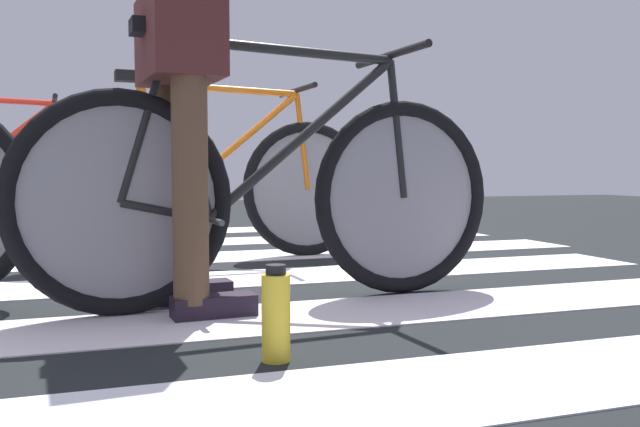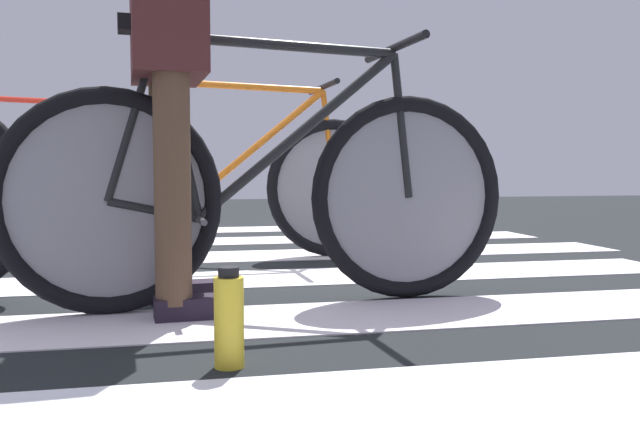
% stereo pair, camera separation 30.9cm
% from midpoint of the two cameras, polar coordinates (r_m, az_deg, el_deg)
% --- Properties ---
extents(ground, '(18.00, 14.00, 0.02)m').
position_cam_midpoint_polar(ground, '(3.12, -21.07, -5.26)').
color(ground, black).
extents(crosswalk_markings, '(5.43, 4.27, 0.00)m').
position_cam_midpoint_polar(crosswalk_markings, '(3.20, -21.11, -4.82)').
color(crosswalk_markings, white).
rests_on(crosswalk_markings, ground).
extents(bicycle_1_of_4, '(1.74, 0.52, 0.93)m').
position_cam_midpoint_polar(bicycle_1_of_4, '(2.30, -7.68, 1.75)').
color(bicycle_1_of_4, black).
rests_on(bicycle_1_of_4, ground).
extents(cyclist_1_of_4, '(0.34, 0.42, 1.02)m').
position_cam_midpoint_polar(cyclist_1_of_4, '(2.24, -15.50, 8.67)').
color(cyclist_1_of_4, brown).
rests_on(cyclist_1_of_4, ground).
extents(bicycle_3_of_4, '(1.74, 0.52, 0.93)m').
position_cam_midpoint_polar(bicycle_3_of_4, '(3.46, -11.50, 2.36)').
color(bicycle_3_of_4, black).
rests_on(bicycle_3_of_4, ground).
extents(water_bottle, '(0.07, 0.07, 0.23)m').
position_cam_midpoint_polar(water_bottle, '(1.63, -9.02, -8.80)').
color(water_bottle, yellow).
rests_on(water_bottle, ground).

